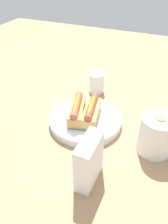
{
  "coord_description": "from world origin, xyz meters",
  "views": [
    {
      "loc": [
        0.61,
        0.26,
        0.54
      ],
      "look_at": [
        0.0,
        -0.0,
        0.05
      ],
      "focal_mm": 35.71,
      "sensor_mm": 36.0,
      "label": 1
    }
  ],
  "objects_px": {
    "hotdog_front": "(77,110)",
    "napkin_box": "(89,161)",
    "hotdog_back": "(91,111)",
    "water_glass": "(97,83)",
    "paper_towel_roll": "(156,135)",
    "serving_bowl": "(84,119)"
  },
  "relations": [
    {
      "from": "water_glass",
      "to": "paper_towel_roll",
      "type": "distance_m",
      "value": 0.41
    },
    {
      "from": "water_glass",
      "to": "paper_towel_roll",
      "type": "relative_size",
      "value": 0.67
    },
    {
      "from": "serving_bowl",
      "to": "hotdog_front",
      "type": "relative_size",
      "value": 1.73
    },
    {
      "from": "hotdog_back",
      "to": "napkin_box",
      "type": "height_order",
      "value": "napkin_box"
    },
    {
      "from": "hotdog_front",
      "to": "napkin_box",
      "type": "height_order",
      "value": "napkin_box"
    },
    {
      "from": "water_glass",
      "to": "paper_towel_roll",
      "type": "bearing_deg",
      "value": 47.94
    },
    {
      "from": "water_glass",
      "to": "hotdog_back",
      "type": "bearing_deg",
      "value": 16.11
    },
    {
      "from": "hotdog_back",
      "to": "water_glass",
      "type": "xyz_separation_m",
      "value": [
        -0.23,
        -0.07,
        -0.02
      ]
    },
    {
      "from": "paper_towel_roll",
      "to": "hotdog_back",
      "type": "bearing_deg",
      "value": -100.31
    },
    {
      "from": "serving_bowl",
      "to": "napkin_box",
      "type": "xyz_separation_m",
      "value": [
        0.23,
        0.11,
        0.06
      ]
    },
    {
      "from": "hotdog_back",
      "to": "napkin_box",
      "type": "distance_m",
      "value": 0.25
    },
    {
      "from": "serving_bowl",
      "to": "hotdog_back",
      "type": "distance_m",
      "value": 0.05
    },
    {
      "from": "serving_bowl",
      "to": "water_glass",
      "type": "height_order",
      "value": "water_glass"
    },
    {
      "from": "hotdog_back",
      "to": "water_glass",
      "type": "distance_m",
      "value": 0.24
    },
    {
      "from": "hotdog_front",
      "to": "hotdog_back",
      "type": "bearing_deg",
      "value": 103.95
    },
    {
      "from": "serving_bowl",
      "to": "napkin_box",
      "type": "relative_size",
      "value": 1.83
    },
    {
      "from": "serving_bowl",
      "to": "paper_towel_roll",
      "type": "height_order",
      "value": "paper_towel_roll"
    },
    {
      "from": "water_glass",
      "to": "hotdog_front",
      "type": "bearing_deg",
      "value": 3.17
    },
    {
      "from": "hotdog_back",
      "to": "paper_towel_roll",
      "type": "xyz_separation_m",
      "value": [
        0.04,
        0.24,
        0.01
      ]
    },
    {
      "from": "hotdog_front",
      "to": "paper_towel_roll",
      "type": "bearing_deg",
      "value": 84.12
    },
    {
      "from": "napkin_box",
      "to": "hotdog_front",
      "type": "bearing_deg",
      "value": -147.16
    },
    {
      "from": "serving_bowl",
      "to": "paper_towel_roll",
      "type": "xyz_separation_m",
      "value": [
        0.04,
        0.26,
        0.05
      ]
    }
  ]
}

